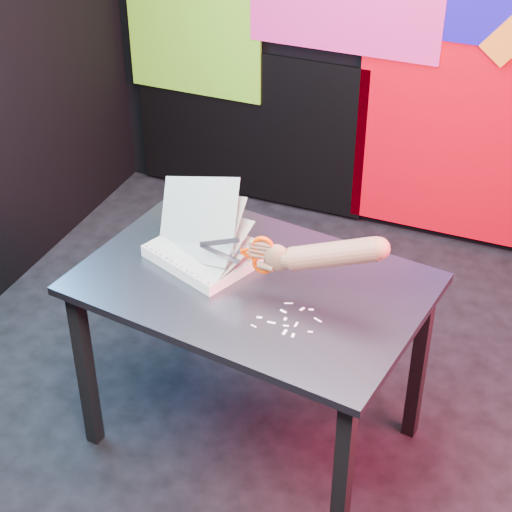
% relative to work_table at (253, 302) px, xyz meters
% --- Properties ---
extents(room, '(3.01, 3.01, 2.71)m').
position_rel_work_table_xyz_m(room, '(0.03, 0.19, 0.69)').
color(room, black).
rests_on(room, ground).
extents(backdrop, '(2.88, 0.05, 2.08)m').
position_rel_work_table_xyz_m(backdrop, '(0.09, 1.66, 0.30)').
color(backdrop, '#C20010').
rests_on(backdrop, ground).
extents(work_table, '(1.26, 0.93, 0.75)m').
position_rel_work_table_xyz_m(work_table, '(0.00, 0.00, 0.00)').
color(work_table, black).
rests_on(work_table, ground).
extents(printout_stack, '(0.42, 0.37, 0.34)m').
position_rel_work_table_xyz_m(printout_stack, '(-0.22, 0.05, 0.13)').
color(printout_stack, white).
rests_on(printout_stack, work_table).
extents(scissors, '(0.26, 0.03, 0.15)m').
position_rel_work_table_xyz_m(scissors, '(0.03, -0.03, 0.23)').
color(scissors, '#A6A6AF').
rests_on(scissors, printout_stack).
extents(hand_forearm, '(0.45, 0.11, 0.19)m').
position_rel_work_table_xyz_m(hand_forearm, '(0.25, -0.01, 0.28)').
color(hand_forearm, '#845C46').
rests_on(hand_forearm, work_table).
extents(paper_clippings, '(0.20, 0.17, 0.00)m').
position_rel_work_table_xyz_m(paper_clippings, '(0.19, -0.16, 0.09)').
color(paper_clippings, white).
rests_on(paper_clippings, work_table).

